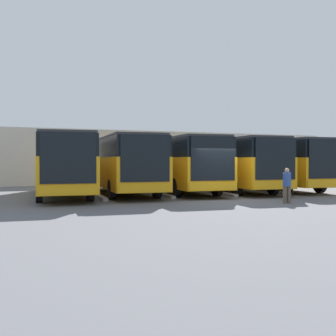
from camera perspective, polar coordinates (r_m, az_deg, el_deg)
The scene contains 12 objects.
ground_plane at distance 20.44m, azimuth 7.34°, elevation -4.37°, with size 600.00×600.00×0.00m, color #5B5B60.
bus_0 at distance 28.75m, azimuth 13.98°, elevation 0.70°, with size 3.39×11.13×3.21m.
curb_divider_0 at distance 26.49m, azimuth 12.99°, elevation -3.03°, with size 0.24×5.06×0.15m, color #B2B2AD.
bus_1 at distance 26.74m, azimuth 8.18°, elevation 0.71°, with size 3.39×11.13×3.21m.
curb_divider_1 at distance 24.56m, azimuth 6.58°, elevation -3.32°, with size 0.24×5.06×0.15m, color #B2B2AD.
bus_2 at distance 25.40m, azimuth 1.19°, elevation 0.71°, with size 3.39×11.13×3.21m.
curb_divider_2 at distance 23.33m, azimuth -1.16°, elevation -3.53°, with size 0.24×5.06×0.15m, color #B2B2AD.
bus_3 at distance 24.24m, azimuth -6.31°, elevation 0.70°, with size 3.39×11.13×3.21m.
curb_divider_3 at distance 22.32m, azimuth -9.46°, elevation -3.74°, with size 0.24×5.06×0.15m, color #B2B2AD.
bus_4 at distance 23.27m, azimuth -14.32°, elevation 0.67°, with size 3.39×11.13×3.21m.
pedestrian at distance 19.51m, azimuth 15.81°, elevation -2.15°, with size 0.43×0.43×1.58m.
station_building at distance 41.21m, azimuth -7.85°, elevation 1.40°, with size 38.88×15.92×4.46m.
Camera 1 is at (9.90, 17.79, 1.86)m, focal length 45.00 mm.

